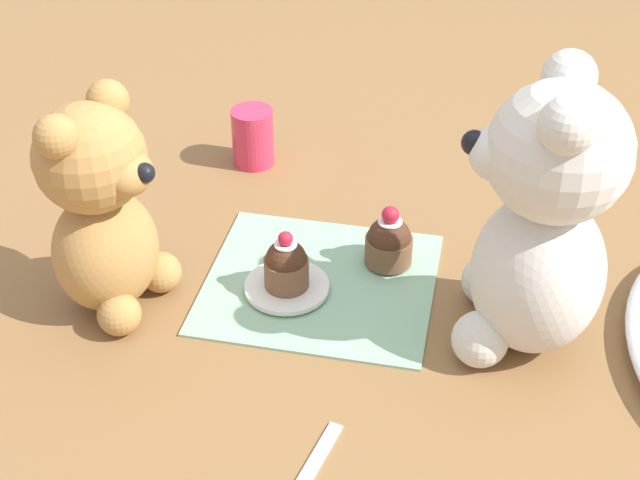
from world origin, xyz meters
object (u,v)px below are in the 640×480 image
object	(u,v)px
teddy_bear_cream	(541,223)
cupcake_near_tan_bear	(286,265)
cupcake_near_cream_bear	(389,242)
teddy_bear_tan	(102,210)
teaspoon	(310,470)
juice_glass	(253,137)
saucer_plate	(287,286)

from	to	relation	value
teddy_bear_cream	cupcake_near_tan_bear	world-z (taller)	teddy_bear_cream
cupcake_near_cream_bear	cupcake_near_tan_bear	world-z (taller)	cupcake_near_tan_bear
teddy_bear_tan	cupcake_near_tan_bear	size ratio (longest dim) A/B	3.48
cupcake_near_cream_bear	teaspoon	bearing A→B (deg)	-4.41
juice_glass	teaspoon	size ratio (longest dim) A/B	0.66
juice_glass	teaspoon	xyz separation A→B (m)	(0.46, 0.17, -0.03)
teddy_bear_cream	cupcake_near_cream_bear	xyz separation A→B (m)	(-0.08, -0.14, -0.10)
teddy_bear_tan	cupcake_near_tan_bear	bearing A→B (deg)	-60.91
teddy_bear_cream	saucer_plate	size ratio (longest dim) A/B	3.18
teddy_bear_cream	cupcake_near_tan_bear	size ratio (longest dim) A/B	4.24
teddy_bear_tan	teaspoon	world-z (taller)	teddy_bear_tan
teddy_bear_tan	juice_glass	size ratio (longest dim) A/B	3.13
teddy_bear_cream	teaspoon	distance (m)	0.29
teddy_bear_cream	cupcake_near_cream_bear	size ratio (longest dim) A/B	4.04
juice_glass	teddy_bear_tan	bearing A→B (deg)	-12.50
cupcake_near_cream_bear	teaspoon	xyz separation A→B (m)	(0.28, -0.02, -0.03)
cupcake_near_cream_bear	teaspoon	distance (m)	0.28
cupcake_near_tan_bear	teaspoon	bearing A→B (deg)	18.18
teddy_bear_tan	cupcake_near_cream_bear	world-z (taller)	teddy_bear_tan
cupcake_near_cream_bear	saucer_plate	distance (m)	0.12
saucer_plate	cupcake_near_tan_bear	xyz separation A→B (m)	(0.00, 0.00, 0.03)
cupcake_near_tan_bear	juice_glass	world-z (taller)	cupcake_near_tan_bear
teddy_bear_tan	saucer_plate	xyz separation A→B (m)	(-0.05, 0.16, -0.10)
cupcake_near_cream_bear	teaspoon	world-z (taller)	cupcake_near_cream_bear
cupcake_near_tan_bear	teaspoon	xyz separation A→B (m)	(0.22, 0.07, -0.03)
saucer_plate	teaspoon	xyz separation A→B (m)	(0.22, 0.07, -0.01)
saucer_plate	juice_glass	xyz separation A→B (m)	(-0.24, -0.10, 0.03)
teddy_bear_cream	cupcake_near_cream_bear	world-z (taller)	teddy_bear_cream
teddy_bear_tan	cupcake_near_tan_bear	distance (m)	0.18
cupcake_near_cream_bear	saucer_plate	bearing A→B (deg)	-54.48
teddy_bear_tan	juice_glass	world-z (taller)	teddy_bear_tan
teddy_bear_cream	teddy_bear_tan	distance (m)	0.40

